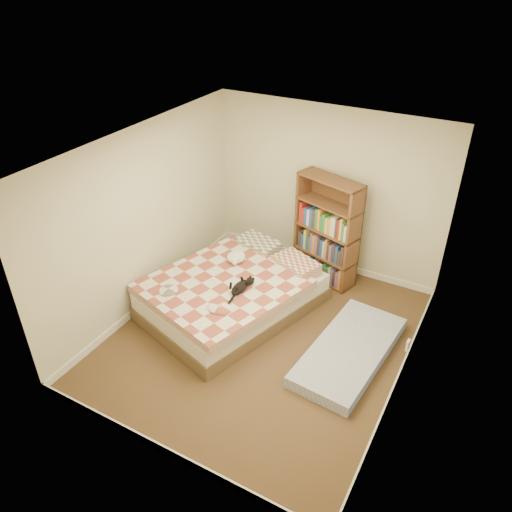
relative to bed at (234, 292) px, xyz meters
The scene contains 6 objects.
room 1.16m from the bed, 29.19° to the right, with size 3.51×4.01×2.51m.
bed is the anchor object (origin of this frame).
bookshelf 1.58m from the bed, 59.86° to the left, with size 1.06×0.60×1.61m.
floor_mattress 1.74m from the bed, ahead, with size 0.80×1.77×0.16m, color #6573A8.
black_cat 0.47m from the bed, 43.05° to the right, with size 0.25×0.58×0.13m.
white_dog 0.49m from the bed, 115.27° to the left, with size 0.34×0.36×0.14m.
Camera 1 is at (2.30, -4.32, 4.31)m, focal length 35.00 mm.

